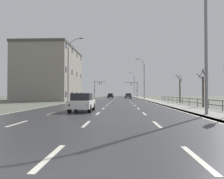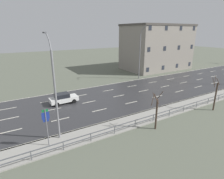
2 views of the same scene
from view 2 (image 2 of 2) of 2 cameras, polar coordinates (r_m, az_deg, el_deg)
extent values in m
cube|color=#5B6051|center=(48.14, 27.34, 3.17)|extent=(160.00, 160.00, 0.12)
cube|color=beige|center=(29.68, -29.56, -5.19)|extent=(0.16, 2.20, 0.01)
cube|color=beige|center=(30.09, -19.33, -3.51)|extent=(0.16, 2.20, 0.01)
cube|color=beige|center=(31.45, -9.72, -1.82)|extent=(0.16, 2.20, 0.01)
cube|color=beige|center=(33.62, -1.14, -0.26)|extent=(0.16, 2.20, 0.01)
cube|color=beige|center=(36.48, 6.24, 1.08)|extent=(0.16, 2.20, 0.01)
cube|color=beige|center=(39.86, 12.47, 2.20)|extent=(0.16, 2.20, 0.01)
cube|color=beige|center=(43.65, 17.68, 3.12)|extent=(0.16, 2.20, 0.01)
cube|color=beige|center=(47.75, 22.04, 3.87)|extent=(0.16, 2.20, 0.01)
cube|color=beige|center=(52.09, 25.69, 4.47)|extent=(0.16, 2.20, 0.01)
cube|color=beige|center=(56.61, 28.77, 4.97)|extent=(0.16, 2.20, 0.01)
cube|color=beige|center=(61.28, 31.40, 5.38)|extent=(0.16, 2.20, 0.01)
cube|color=beige|center=(26.43, -29.23, -7.83)|extent=(0.16, 2.20, 0.01)
cube|color=beige|center=(26.89, -17.73, -5.88)|extent=(0.16, 2.20, 0.01)
cube|color=beige|center=(28.40, -7.12, -3.86)|extent=(0.16, 2.20, 0.01)
cube|color=beige|center=(30.79, 2.09, -1.99)|extent=(0.16, 2.20, 0.01)
cube|color=beige|center=(33.89, 9.79, -0.38)|extent=(0.16, 2.20, 0.01)
cube|color=beige|center=(37.50, 16.10, 0.94)|extent=(0.16, 2.20, 0.01)
cube|color=beige|center=(41.51, 21.25, 2.02)|extent=(0.16, 2.20, 0.01)
cube|color=beige|center=(45.80, 25.47, 2.88)|extent=(0.16, 2.20, 0.01)
cube|color=beige|center=(50.31, 28.95, 3.59)|extent=(0.16, 2.20, 0.01)
cube|color=beige|center=(23.25, -28.81, -11.20)|extent=(0.16, 2.20, 0.01)
cube|color=beige|center=(23.78, -15.69, -8.88)|extent=(0.16, 2.20, 0.01)
cube|color=beige|center=(25.47, -3.89, -6.38)|extent=(0.16, 2.20, 0.01)
cube|color=beige|center=(28.12, 5.97, -4.05)|extent=(0.16, 2.20, 0.01)
cube|color=beige|center=(31.47, 13.90, -2.08)|extent=(0.16, 2.20, 0.01)
cube|color=beige|center=(35.34, 20.18, -0.48)|extent=(0.16, 2.20, 0.01)
cube|color=beige|center=(39.56, 25.17, 0.79)|extent=(0.16, 2.20, 0.01)
cube|color=beige|center=(44.05, 29.18, 1.81)|extent=(0.16, 2.20, 0.01)
cube|color=beige|center=(61.68, 28.07, 5.96)|extent=(0.16, 120.00, 0.01)
cube|color=#515459|center=(22.44, 12.74, -7.67)|extent=(0.06, 32.43, 0.08)
cube|color=#515459|center=(22.61, 12.67, -8.59)|extent=(0.06, 32.43, 0.08)
cylinder|color=#515459|center=(17.54, -23.73, -18.39)|extent=(0.07, 0.07, 1.00)
cylinder|color=#515459|center=(17.87, -14.81, -16.62)|extent=(0.07, 0.07, 1.00)
cylinder|color=#515459|center=(18.59, -6.57, -14.61)|extent=(0.07, 0.07, 1.00)
cylinder|color=#515459|center=(19.66, 0.79, -12.54)|extent=(0.07, 0.07, 1.00)
cylinder|color=#515459|center=(21.03, 7.18, -10.54)|extent=(0.07, 0.07, 1.00)
cylinder|color=#515459|center=(22.64, 12.66, -8.70)|extent=(0.07, 0.07, 1.00)
cylinder|color=#515459|center=(24.44, 17.33, -7.06)|extent=(0.07, 0.07, 1.00)
cylinder|color=#515459|center=(26.39, 21.31, -5.61)|extent=(0.07, 0.07, 1.00)
cylinder|color=#515459|center=(28.47, 24.70, -4.35)|extent=(0.07, 0.07, 1.00)
cylinder|color=#515459|center=(30.64, 27.62, -3.25)|extent=(0.07, 0.07, 1.00)
cylinder|color=#515459|center=(32.90, 30.14, -2.29)|extent=(0.07, 0.07, 1.00)
cylinder|color=slate|center=(18.15, -17.01, -2.44)|extent=(0.20, 0.20, 8.79)
cylinder|color=slate|center=(17.35, -18.63, 12.84)|extent=(0.49, 0.11, 0.88)
cylinder|color=slate|center=(17.87, -19.27, 15.09)|extent=(0.81, 0.11, 0.62)
cylinder|color=slate|center=(18.67, -19.95, 16.15)|extent=(0.92, 0.11, 0.27)
cube|color=#333335|center=(19.11, -20.24, 16.22)|extent=(0.56, 0.24, 0.12)
cylinder|color=slate|center=(41.62, 8.55, 9.85)|extent=(0.20, 0.20, 9.69)
cylinder|color=slate|center=(41.07, 9.11, 17.18)|extent=(0.54, 0.11, 1.00)
cylinder|color=slate|center=(40.57, 9.78, 18.25)|extent=(0.93, 0.11, 0.69)
cylinder|color=slate|center=(39.86, 10.74, 18.78)|extent=(1.06, 0.11, 0.29)
cube|color=#333335|center=(39.47, 11.27, 18.82)|extent=(0.56, 0.24, 0.12)
cylinder|color=slate|center=(18.21, -19.47, -11.25)|extent=(0.09, 0.09, 3.79)
cube|color=#146633|center=(17.48, -20.07, -6.19)|extent=(0.03, 0.56, 0.24)
cube|color=navy|center=(17.68, -19.90, -7.67)|extent=(0.03, 0.68, 0.68)
cube|color=white|center=(17.70, -19.91, -7.65)|extent=(0.01, 0.44, 0.22)
cube|color=navy|center=(17.88, -19.74, -9.04)|extent=(0.03, 0.52, 0.22)
cube|color=silver|center=(28.50, -14.69, -2.90)|extent=(1.81, 4.12, 0.64)
cube|color=black|center=(28.23, -15.27, -1.81)|extent=(1.58, 2.02, 0.60)
cube|color=slate|center=(28.49, -13.44, -1.53)|extent=(1.40, 0.10, 0.51)
cylinder|color=black|center=(28.25, -11.69, -3.56)|extent=(0.23, 0.66, 0.66)
cylinder|color=black|center=(29.69, -12.78, -2.57)|extent=(0.23, 0.66, 0.66)
cylinder|color=black|center=(27.58, -16.65, -4.49)|extent=(0.23, 0.66, 0.66)
cylinder|color=black|center=(29.05, -17.51, -3.43)|extent=(0.23, 0.66, 0.66)
cube|color=red|center=(28.66, -18.96, -3.19)|extent=(0.16, 0.04, 0.14)
cube|color=red|center=(27.45, -18.32, -4.04)|extent=(0.16, 0.04, 0.14)
cube|color=gray|center=(54.30, 13.58, 12.40)|extent=(11.11, 17.93, 11.63)
cube|color=#4C4742|center=(54.13, 14.06, 18.79)|extent=(11.33, 18.29, 0.50)
cube|color=#282D38|center=(45.63, 10.98, 6.02)|extent=(0.04, 0.90, 1.10)
cube|color=#282D38|center=(49.18, 15.53, 6.53)|extent=(0.04, 0.90, 1.10)
cube|color=#282D38|center=(53.00, 19.46, 6.94)|extent=(0.04, 0.90, 1.10)
cube|color=#282D38|center=(57.03, 22.86, 7.27)|extent=(0.04, 0.90, 1.10)
cube|color=#282D38|center=(44.93, 11.34, 12.04)|extent=(0.04, 0.90, 1.10)
cube|color=#282D38|center=(48.53, 16.01, 12.11)|extent=(0.04, 0.90, 1.10)
cube|color=#282D38|center=(52.39, 20.01, 12.11)|extent=(0.04, 0.90, 1.10)
cube|color=#282D38|center=(56.47, 23.45, 12.06)|extent=(0.04, 0.90, 1.10)
cube|color=#282D38|center=(44.73, 11.73, 18.18)|extent=(0.04, 0.90, 1.10)
cube|color=#282D38|center=(48.35, 16.51, 17.78)|extent=(0.04, 0.90, 1.10)
cube|color=#282D38|center=(52.23, 20.59, 17.35)|extent=(0.04, 0.90, 1.10)
cube|color=#282D38|center=(56.32, 24.07, 16.91)|extent=(0.04, 0.90, 1.10)
cylinder|color=#423328|center=(20.72, 13.58, -7.52)|extent=(0.20, 0.20, 3.49)
cylinder|color=#423328|center=(19.65, 13.37, -2.61)|extent=(0.83, 0.26, 1.07)
cylinder|color=#423328|center=(20.18, 14.68, -1.71)|extent=(0.76, 0.13, 1.09)
cylinder|color=#423328|center=(20.15, 12.52, -3.16)|extent=(0.61, 0.87, 0.99)
cylinder|color=#423328|center=(19.79, 13.58, -2.74)|extent=(0.57, 0.20, 0.97)
cylinder|color=#423328|center=(28.38, 29.36, -1.99)|extent=(0.20, 0.20, 3.88)
cylinder|color=#423328|center=(27.60, 28.97, 1.99)|extent=(0.92, 0.73, 1.08)
cylinder|color=#423328|center=(27.57, 30.02, 2.18)|extent=(0.49, 0.30, 0.94)
cylinder|color=#423328|center=(27.73, 29.30, 2.39)|extent=(0.51, 0.64, 1.03)
camera|label=1|loc=(26.57, -52.67, -9.13)|focal=33.61mm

